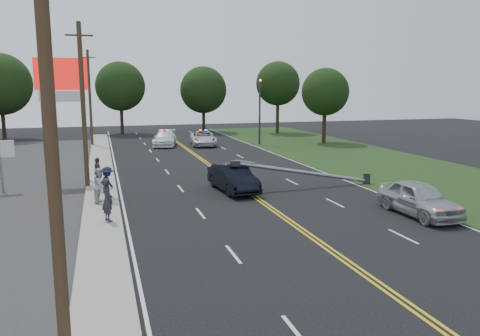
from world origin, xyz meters
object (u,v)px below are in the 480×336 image
object	(u,v)px
utility_pole_near	(51,142)
bystander_d	(98,172)
pylon_sign	(62,90)
emergency_b	(165,138)
crashed_sedan	(233,178)
bystander_b	(100,185)
traffic_signal	(260,106)
emergency_a	(203,138)
waiting_sedan	(419,199)
bystander_a	(107,200)
fallen_streetlight	(312,173)
small_sign	(0,154)
bystander_c	(108,184)
utility_pole_far	(90,98)
utility_pole_mid	(83,105)

from	to	relation	value
utility_pole_near	bystander_d	xyz separation A→B (m)	(0.64, 19.64, -4.07)
pylon_sign	emergency_b	bearing A→B (deg)	63.70
crashed_sedan	bystander_b	bearing A→B (deg)	-176.44
traffic_signal	utility_pole_near	bearing A→B (deg)	-114.73
traffic_signal	emergency_a	xyz separation A→B (m)	(-6.07, 0.87, -3.44)
waiting_sedan	bystander_a	distance (m)	14.84
fallen_streetlight	waiting_sedan	size ratio (longest dim) A/B	1.92
emergency_b	bystander_b	size ratio (longest dim) A/B	2.94
utility_pole_near	emergency_a	bearing A→B (deg)	73.61
small_sign	waiting_sedan	world-z (taller)	small_sign
crashed_sedan	bystander_c	bearing A→B (deg)	-177.54
utility_pole_near	waiting_sedan	size ratio (longest dim) A/B	2.05
utility_pole_near	emergency_a	world-z (taller)	utility_pole_near
utility_pole_near	utility_pole_far	size ratio (longest dim) A/B	1.00
utility_pole_near	fallen_streetlight	bearing A→B (deg)	50.08
traffic_signal	emergency_a	bearing A→B (deg)	171.80
waiting_sedan	traffic_signal	bearing A→B (deg)	86.05
crashed_sedan	utility_pole_far	bearing A→B (deg)	102.95
waiting_sedan	bystander_a	size ratio (longest dim) A/B	2.43
utility_pole_near	bystander_c	xyz separation A→B (m)	(1.17, 15.41, -4.02)
pylon_sign	utility_pole_far	bearing A→B (deg)	86.28
fallen_streetlight	utility_pole_far	distance (m)	29.54
bystander_b	bystander_c	size ratio (longest dim) A/B	0.99
waiting_sedan	emergency_a	size ratio (longest dim) A/B	0.89
utility_pole_near	waiting_sedan	bearing A→B (deg)	28.95
bystander_b	small_sign	bearing A→B (deg)	68.05
emergency_b	pylon_sign	bearing A→B (deg)	-103.46
fallen_streetlight	utility_pole_mid	world-z (taller)	utility_pole_mid
traffic_signal	emergency_b	distance (m)	10.76
traffic_signal	utility_pole_mid	xyz separation A→B (m)	(-17.50, -18.00, 0.88)
utility_pole_near	bystander_a	bearing A→B (deg)	84.56
fallen_streetlight	emergency_b	world-z (taller)	fallen_streetlight
utility_pole_far	small_sign	bearing A→B (deg)	-102.31
utility_pole_far	waiting_sedan	distance (m)	37.08
traffic_signal	utility_pole_mid	size ratio (longest dim) A/B	0.70
pylon_sign	waiting_sedan	world-z (taller)	pylon_sign
utility_pole_far	emergency_b	distance (m)	8.89
traffic_signal	emergency_a	world-z (taller)	traffic_signal
utility_pole_mid	bystander_d	bearing A→B (deg)	-29.46
traffic_signal	fallen_streetlight	size ratio (longest dim) A/B	0.75
crashed_sedan	bystander_d	xyz separation A→B (m)	(-7.78, 3.24, 0.21)
fallen_streetlight	bystander_a	bearing A→B (deg)	-159.91
utility_pole_near	pylon_sign	bearing A→B (deg)	93.38
traffic_signal	crashed_sedan	world-z (taller)	traffic_signal
emergency_b	bystander_c	size ratio (longest dim) A/B	2.92
emergency_b	bystander_b	world-z (taller)	bystander_b
pylon_sign	utility_pole_mid	world-z (taller)	utility_pole_mid
bystander_c	bystander_d	xyz separation A→B (m)	(-0.52, 4.22, -0.05)
emergency_a	bystander_a	bearing A→B (deg)	-103.80
utility_pole_far	waiting_sedan	bearing A→B (deg)	-64.85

